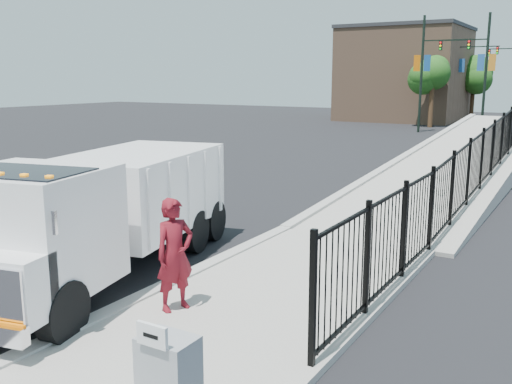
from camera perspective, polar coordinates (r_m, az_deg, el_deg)
The scene contains 15 objects.
ground at distance 11.18m, azimuth -6.74°, elevation -8.73°, with size 120.00×120.00×0.00m, color black.
sidewalk at distance 8.61m, azimuth -4.60°, elevation -14.61°, with size 3.55×12.00×0.12m, color #9E998E.
curb at distance 9.76m, azimuth -14.06°, elevation -11.58°, with size 0.30×12.00×0.16m, color #ADAAA3.
ramp at distance 24.96m, azimuth 20.48°, elevation 1.84°, with size 3.95×24.00×1.70m, color #9E998E.
iron_fence at distance 20.70m, azimuth 22.46°, elevation 2.39°, with size 0.10×28.00×1.80m, color black.
truck at distance 11.16m, azimuth -15.54°, elevation -1.66°, with size 3.81×7.55×2.47m.
worker at distance 9.28m, azimuth -8.12°, elevation -6.21°, with size 0.67×0.44×1.84m, color maroon.
arrow_sign at distance 5.54m, azimuth -10.36°, elevation -13.92°, with size 0.35×0.04×0.22m, color white.
debris at distance 8.34m, azimuth -7.81°, elevation -14.85°, with size 0.30×0.30×0.08m, color silver.
light_pole_0 at distance 42.07m, azimuth 16.65°, elevation 11.66°, with size 3.77×0.22×8.00m.
light_pole_1 at distance 41.70m, azimuth 21.58°, elevation 11.35°, with size 3.78×0.22×8.00m.
light_pole_2 at distance 51.73m, azimuth 19.81°, elevation 11.33°, with size 3.77×0.22×8.00m.
tree_0 at distance 46.63m, azimuth 17.27°, elevation 11.04°, with size 2.63×2.63×5.31m.
tree_2 at distance 56.64m, azimuth 20.98°, elevation 10.80°, with size 3.21×3.21×5.61m.
building at distance 54.52m, azimuth 14.65°, elevation 11.22°, with size 10.00×10.00×8.00m, color #8C664C.
Camera 1 is at (6.45, -8.28, 3.83)m, focal length 40.00 mm.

